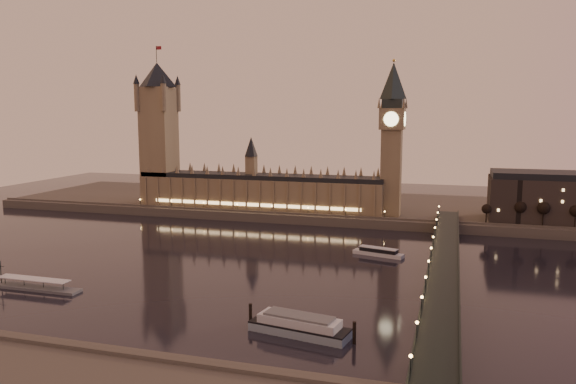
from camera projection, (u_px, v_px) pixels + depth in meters
name	position (u px, v px, depth m)	size (l,w,h in m)	color
ground	(254.00, 263.00, 282.22)	(700.00, 700.00, 0.00)	black
far_embankment	(365.00, 208.00, 429.88)	(560.00, 130.00, 6.00)	#423D35
palace_of_westminster	(259.00, 187.00, 405.35)	(180.00, 26.62, 52.00)	brown
victoria_tower	(159.00, 125.00, 421.81)	(31.68, 31.68, 118.00)	brown
big_ben	(392.00, 130.00, 372.83)	(17.68, 17.68, 104.00)	brown
westminster_bridge	(443.00, 267.00, 255.53)	(13.20, 260.00, 15.30)	black
bare_tree_0	(490.00, 208.00, 350.29)	(6.67, 6.67, 13.55)	black
bare_tree_1	(518.00, 209.00, 345.72)	(6.67, 6.67, 13.55)	black
bare_tree_2	(546.00, 210.00, 341.14)	(6.67, 6.67, 13.55)	black
bare_tree_3	(576.00, 212.00, 336.56)	(6.67, 6.67, 13.55)	black
cruise_boat_a	(378.00, 252.00, 296.83)	(27.73, 12.53, 4.34)	silver
moored_barge	(299.00, 326.00, 190.94)	(39.82, 15.57, 7.40)	#7D919F
pontoon_pier	(35.00, 286.00, 240.17)	(41.97, 7.00, 11.19)	#595B5E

